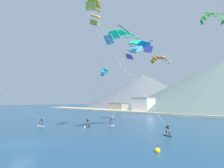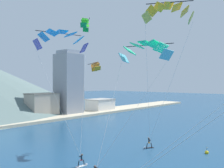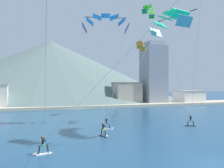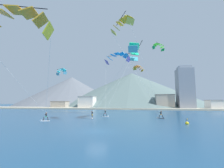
{
  "view_description": "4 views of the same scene",
  "coord_description": "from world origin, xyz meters",
  "px_view_note": "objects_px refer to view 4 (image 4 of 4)",
  "views": [
    {
      "loc": [
        21.87,
        -7.84,
        4.97
      ],
      "look_at": [
        -1.46,
        16.31,
        8.2
      ],
      "focal_mm": 28.0,
      "sensor_mm": 36.0,
      "label": 1
    },
    {
      "loc": [
        -23.61,
        -5.58,
        10.49
      ],
      "look_at": [
        3.78,
        18.21,
        10.18
      ],
      "focal_mm": 40.0,
      "sensor_mm": 36.0,
      "label": 2
    },
    {
      "loc": [
        -14.24,
        -15.42,
        6.1
      ],
      "look_at": [
        -1.2,
        19.8,
        6.35
      ],
      "focal_mm": 40.0,
      "sensor_mm": 36.0,
      "label": 3
    },
    {
      "loc": [
        5.23,
        -18.88,
        3.67
      ],
      "look_at": [
        -1.32,
        18.2,
        8.1
      ],
      "focal_mm": 24.0,
      "sensor_mm": 36.0,
      "label": 4
    }
  ],
  "objects_px": {
    "kitesurfer_far_left": "(45,118)",
    "parafoil_kite_near_lead": "(134,50)",
    "parafoil_kite_distant_high_outer": "(138,68)",
    "parafoil_kite_distant_low_drift": "(61,71)",
    "kitesurfer_near_trail": "(160,116)",
    "parafoil_kite_near_trail": "(123,24)",
    "kitesurfer_near_lead": "(92,116)",
    "parafoil_kite_distant_mid_solo": "(159,46)",
    "parafoil_kite_far_left": "(16,19)",
    "race_marker_buoy": "(187,123)",
    "parafoil_kite_mid_center": "(117,57)",
    "kitesurfer_mid_center": "(106,115)"
  },
  "relations": [
    {
      "from": "parafoil_kite_near_trail",
      "to": "parafoil_kite_distant_mid_solo",
      "type": "height_order",
      "value": "parafoil_kite_distant_mid_solo"
    },
    {
      "from": "kitesurfer_near_trail",
      "to": "parafoil_kite_near_trail",
      "type": "relative_size",
      "value": 0.09
    },
    {
      "from": "parafoil_kite_near_lead",
      "to": "parafoil_kite_far_left",
      "type": "height_order",
      "value": "parafoil_kite_near_lead"
    },
    {
      "from": "kitesurfer_near_lead",
      "to": "kitesurfer_mid_center",
      "type": "relative_size",
      "value": 1.0
    },
    {
      "from": "parafoil_kite_far_left",
      "to": "parafoil_kite_distant_high_outer",
      "type": "distance_m",
      "value": 30.95
    },
    {
      "from": "parafoil_kite_mid_center",
      "to": "kitesurfer_mid_center",
      "type": "bearing_deg",
      "value": -106.12
    },
    {
      "from": "parafoil_kite_far_left",
      "to": "parafoil_kite_distant_low_drift",
      "type": "relative_size",
      "value": 2.56
    },
    {
      "from": "parafoil_kite_near_trail",
      "to": "parafoil_kite_distant_low_drift",
      "type": "xyz_separation_m",
      "value": [
        -28.65,
        29.27,
        -2.26
      ]
    },
    {
      "from": "parafoil_kite_mid_center",
      "to": "parafoil_kite_near_trail",
      "type": "bearing_deg",
      "value": -78.41
    },
    {
      "from": "kitesurfer_far_left",
      "to": "parafoil_kite_distant_mid_solo",
      "type": "distance_m",
      "value": 42.22
    },
    {
      "from": "race_marker_buoy",
      "to": "parafoil_kite_distant_low_drift",
      "type": "bearing_deg",
      "value": 142.52
    },
    {
      "from": "parafoil_kite_distant_high_outer",
      "to": "kitesurfer_far_left",
      "type": "bearing_deg",
      "value": -138.5
    },
    {
      "from": "kitesurfer_near_lead",
      "to": "kitesurfer_mid_center",
      "type": "bearing_deg",
      "value": 65.4
    },
    {
      "from": "parafoil_kite_near_lead",
      "to": "parafoil_kite_distant_low_drift",
      "type": "xyz_separation_m",
      "value": [
        -30.7,
        24.68,
        1.46
      ]
    },
    {
      "from": "kitesurfer_mid_center",
      "to": "parafoil_kite_far_left",
      "type": "relative_size",
      "value": 0.13
    },
    {
      "from": "kitesurfer_mid_center",
      "to": "parafoil_kite_distant_high_outer",
      "type": "height_order",
      "value": "parafoil_kite_distant_high_outer"
    },
    {
      "from": "parafoil_kite_near_lead",
      "to": "parafoil_kite_distant_low_drift",
      "type": "height_order",
      "value": "parafoil_kite_distant_low_drift"
    },
    {
      "from": "kitesurfer_near_trail",
      "to": "parafoil_kite_near_trail",
      "type": "bearing_deg",
      "value": -134.53
    },
    {
      "from": "parafoil_kite_far_left",
      "to": "parafoil_kite_distant_high_outer",
      "type": "bearing_deg",
      "value": 62.16
    },
    {
      "from": "parafoil_kite_far_left",
      "to": "kitesurfer_near_lead",
      "type": "bearing_deg",
      "value": 75.49
    },
    {
      "from": "kitesurfer_near_lead",
      "to": "parafoil_kite_distant_mid_solo",
      "type": "relative_size",
      "value": 0.39
    },
    {
      "from": "parafoil_kite_mid_center",
      "to": "parafoil_kite_distant_high_outer",
      "type": "height_order",
      "value": "parafoil_kite_mid_center"
    },
    {
      "from": "kitesurfer_near_lead",
      "to": "parafoil_kite_near_trail",
      "type": "relative_size",
      "value": 0.1
    },
    {
      "from": "race_marker_buoy",
      "to": "parafoil_kite_distant_high_outer",
      "type": "bearing_deg",
      "value": 116.35
    },
    {
      "from": "kitesurfer_near_trail",
      "to": "parafoil_kite_mid_center",
      "type": "bearing_deg",
      "value": 142.09
    },
    {
      "from": "parafoil_kite_distant_high_outer",
      "to": "parafoil_kite_distant_mid_solo",
      "type": "bearing_deg",
      "value": 54.32
    },
    {
      "from": "kitesurfer_far_left",
      "to": "parafoil_kite_distant_mid_solo",
      "type": "height_order",
      "value": "parafoil_kite_distant_mid_solo"
    },
    {
      "from": "parafoil_kite_near_trail",
      "to": "race_marker_buoy",
      "type": "relative_size",
      "value": 17.99
    },
    {
      "from": "parafoil_kite_distant_low_drift",
      "to": "kitesurfer_mid_center",
      "type": "bearing_deg",
      "value": -40.84
    },
    {
      "from": "parafoil_kite_near_lead",
      "to": "parafoil_kite_mid_center",
      "type": "height_order",
      "value": "parafoil_kite_mid_center"
    },
    {
      "from": "kitesurfer_mid_center",
      "to": "parafoil_kite_near_lead",
      "type": "bearing_deg",
      "value": -31.25
    },
    {
      "from": "kitesurfer_far_left",
      "to": "parafoil_kite_near_lead",
      "type": "xyz_separation_m",
      "value": [
        17.01,
        5.59,
        14.36
      ]
    },
    {
      "from": "parafoil_kite_near_lead",
      "to": "race_marker_buoy",
      "type": "height_order",
      "value": "parafoil_kite_near_lead"
    },
    {
      "from": "parafoil_kite_near_trail",
      "to": "race_marker_buoy",
      "type": "height_order",
      "value": "parafoil_kite_near_trail"
    },
    {
      "from": "kitesurfer_far_left",
      "to": "parafoil_kite_far_left",
      "type": "height_order",
      "value": "parafoil_kite_far_left"
    },
    {
      "from": "parafoil_kite_far_left",
      "to": "parafoil_kite_distant_mid_solo",
      "type": "distance_m",
      "value": 44.17
    },
    {
      "from": "parafoil_kite_near_trail",
      "to": "parafoil_kite_distant_low_drift",
      "type": "relative_size",
      "value": 3.38
    },
    {
      "from": "parafoil_kite_mid_center",
      "to": "parafoil_kite_near_lead",
      "type": "bearing_deg",
      "value": -64.6
    },
    {
      "from": "parafoil_kite_far_left",
      "to": "race_marker_buoy",
      "type": "relative_size",
      "value": 13.66
    },
    {
      "from": "parafoil_kite_distant_high_outer",
      "to": "parafoil_kite_distant_low_drift",
      "type": "relative_size",
      "value": 0.72
    },
    {
      "from": "kitesurfer_far_left",
      "to": "parafoil_kite_near_lead",
      "type": "bearing_deg",
      "value": 18.2
    },
    {
      "from": "parafoil_kite_far_left",
      "to": "parafoil_kite_distant_low_drift",
      "type": "bearing_deg",
      "value": 112.07
    },
    {
      "from": "parafoil_kite_mid_center",
      "to": "parafoil_kite_distant_mid_solo",
      "type": "height_order",
      "value": "parafoil_kite_distant_mid_solo"
    },
    {
      "from": "parafoil_kite_near_trail",
      "to": "kitesurfer_near_lead",
      "type": "bearing_deg",
      "value": 148.85
    },
    {
      "from": "parafoil_kite_near_trail",
      "to": "parafoil_kite_mid_center",
      "type": "xyz_separation_m",
      "value": [
        -3.21,
        15.67,
        -1.69
      ]
    },
    {
      "from": "parafoil_kite_distant_low_drift",
      "to": "parafoil_kite_near_trail",
      "type": "bearing_deg",
      "value": -45.61
    },
    {
      "from": "kitesurfer_near_trail",
      "to": "parafoil_kite_mid_center",
      "type": "distance_m",
      "value": 21.13
    },
    {
      "from": "kitesurfer_near_trail",
      "to": "race_marker_buoy",
      "type": "bearing_deg",
      "value": -69.2
    },
    {
      "from": "kitesurfer_near_lead",
      "to": "race_marker_buoy",
      "type": "relative_size",
      "value": 1.75
    },
    {
      "from": "parafoil_kite_distant_high_outer",
      "to": "kitesurfer_mid_center",
      "type": "bearing_deg",
      "value": -144.09
    }
  ]
}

